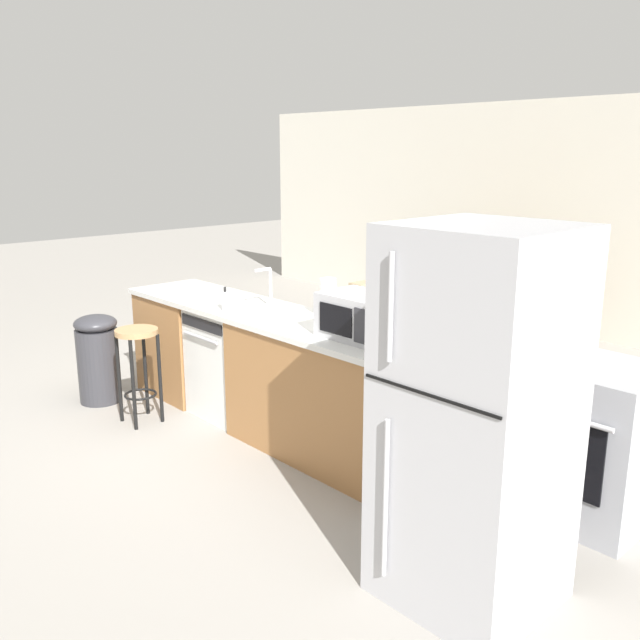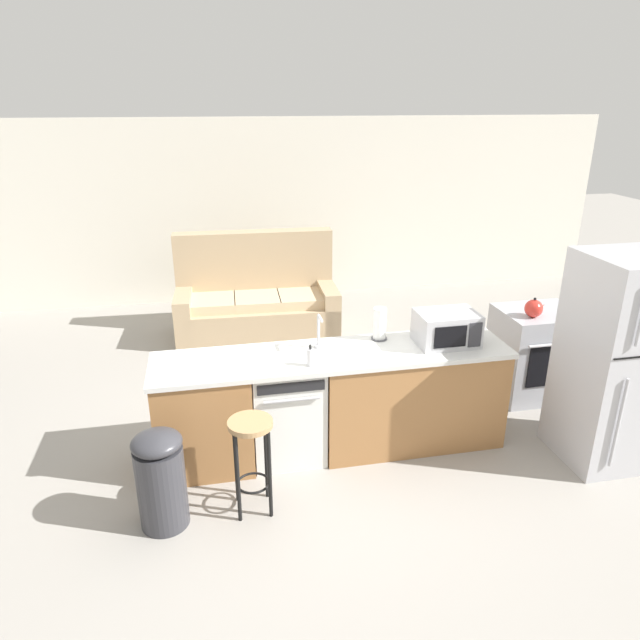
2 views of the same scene
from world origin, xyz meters
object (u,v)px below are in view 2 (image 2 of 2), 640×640
at_px(kettle, 534,308).
at_px(trash_bin, 161,479).
at_px(soap_bottle, 310,357).
at_px(bar_stool, 251,446).
at_px(dishwasher, 286,410).
at_px(paper_towel_roll, 380,324).
at_px(stove_range, 535,353).
at_px(couch, 257,302).
at_px(microwave, 447,328).
at_px(refrigerator, 617,361).

relative_size(kettle, trash_bin, 0.28).
bearing_deg(soap_bottle, bar_stool, -138.38).
bearing_deg(soap_bottle, dishwasher, 131.86).
distance_m(dishwasher, bar_stool, 0.74).
relative_size(paper_towel_roll, kettle, 1.38).
height_order(soap_bottle, trash_bin, soap_bottle).
distance_m(dishwasher, kettle, 2.53).
distance_m(soap_bottle, kettle, 2.35).
bearing_deg(stove_range, bar_stool, -157.89).
bearing_deg(bar_stool, couch, 83.77).
bearing_deg(microwave, refrigerator, -23.98).
xyz_separation_m(refrigerator, couch, (-2.57, 3.34, -0.48)).
xyz_separation_m(paper_towel_roll, kettle, (1.59, 0.22, -0.05)).
height_order(bar_stool, trash_bin, same).
bearing_deg(stove_range, microwave, -155.96).
distance_m(dishwasher, paper_towel_roll, 1.07).
height_order(kettle, trash_bin, kettle).
bearing_deg(soap_bottle, paper_towel_roll, 30.32).
distance_m(dishwasher, refrigerator, 2.70).
bearing_deg(bar_stool, microwave, 20.69).
relative_size(kettle, bar_stool, 0.28).
height_order(stove_range, microwave, microwave).
bearing_deg(paper_towel_roll, microwave, -21.80).
xyz_separation_m(microwave, paper_towel_roll, (-0.52, 0.21, -0.00)).
bearing_deg(couch, trash_bin, -106.26).
bearing_deg(microwave, dishwasher, 179.94).
relative_size(refrigerator, bar_stool, 2.36).
height_order(dishwasher, microwave, microwave).
distance_m(microwave, bar_stool, 1.90).
bearing_deg(couch, microwave, -64.38).
xyz_separation_m(dishwasher, refrigerator, (2.60, -0.55, 0.45)).
bearing_deg(bar_stool, dishwasher, 61.91).
relative_size(refrigerator, soap_bottle, 9.93).
distance_m(microwave, trash_bin, 2.53).
bearing_deg(soap_bottle, kettle, 15.14).
height_order(kettle, bar_stool, kettle).
height_order(refrigerator, trash_bin, refrigerator).
height_order(paper_towel_roll, couch, couch).
bearing_deg(kettle, couch, 135.46).
bearing_deg(paper_towel_roll, kettle, 7.76).
bearing_deg(dishwasher, paper_towel_roll, 13.70).
bearing_deg(trash_bin, kettle, 17.89).
bearing_deg(trash_bin, dishwasher, 34.70).
bearing_deg(soap_bottle, stove_range, 16.90).
bearing_deg(couch, dishwasher, -90.60).
xyz_separation_m(stove_range, couch, (-2.57, 2.24, -0.06)).
height_order(dishwasher, trash_bin, dishwasher).
distance_m(refrigerator, trash_bin, 3.62).
bearing_deg(refrigerator, couch, 127.59).
xyz_separation_m(trash_bin, couch, (1.01, 3.47, 0.02)).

